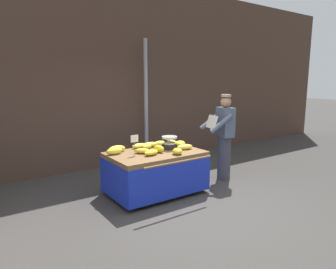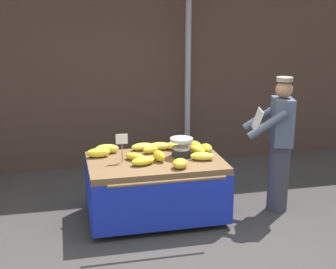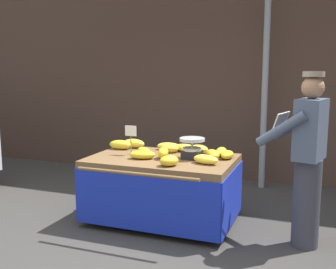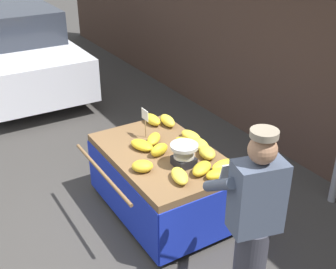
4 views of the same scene
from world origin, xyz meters
name	(u,v)px [view 3 (image 3 of 4)]	position (x,y,z in m)	size (l,w,h in m)	color
ground_plane	(135,256)	(0.00, 0.00, 0.00)	(60.00, 60.00, 0.00)	#383533
back_wall	(219,44)	(0.00, 3.12, 2.13)	(16.00, 0.24, 4.25)	#473328
street_pole	(265,89)	(0.79, 2.71, 1.46)	(0.09, 0.09, 2.92)	gray
banana_cart	(162,175)	(-0.09, 0.92, 0.54)	(1.64, 1.24, 0.75)	brown
weighing_scale	(192,148)	(0.25, 0.97, 0.87)	(0.28, 0.28, 0.23)	black
price_sign	(131,134)	(-0.48, 0.94, 1.00)	(0.14, 0.01, 0.34)	#997A51
banana_bunch_0	(199,149)	(0.24, 1.26, 0.81)	(0.16, 0.24, 0.11)	yellow
banana_bunch_1	(134,143)	(-0.63, 1.31, 0.81)	(0.13, 0.30, 0.11)	yellow
banana_bunch_2	(144,151)	(-0.33, 0.95, 0.80)	(0.13, 0.27, 0.09)	gold
banana_bunch_3	(169,161)	(0.13, 0.56, 0.81)	(0.17, 0.21, 0.11)	gold
banana_bunch_4	(120,145)	(-0.75, 1.17, 0.81)	(0.14, 0.29, 0.12)	yellow
banana_bunch_5	(227,155)	(0.61, 1.11, 0.80)	(0.13, 0.23, 0.09)	gold
banana_bunch_6	(206,159)	(0.46, 0.79, 0.80)	(0.15, 0.29, 0.10)	yellow
banana_bunch_7	(170,149)	(-0.10, 1.19, 0.80)	(0.12, 0.21, 0.09)	gold
banana_bunch_8	(212,154)	(0.46, 1.04, 0.80)	(0.15, 0.27, 0.11)	gold
banana_bunch_9	(185,148)	(0.06, 1.31, 0.80)	(0.15, 0.30, 0.09)	yellow
banana_bunch_10	(169,146)	(-0.17, 1.34, 0.80)	(0.15, 0.29, 0.09)	yellow
banana_bunch_11	(142,155)	(-0.26, 0.77, 0.80)	(0.16, 0.29, 0.10)	gold
banana_bunch_12	(221,151)	(0.51, 1.26, 0.80)	(0.12, 0.27, 0.09)	yellow
banana_bunch_13	(163,153)	(-0.05, 0.86, 0.82)	(0.12, 0.22, 0.13)	gold
vendor_person	(307,160)	(1.46, 0.80, 0.87)	(0.66, 0.61, 1.71)	#383842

